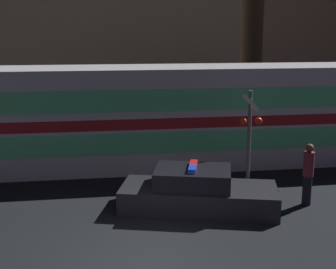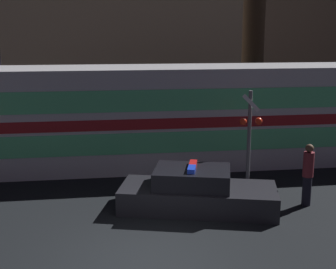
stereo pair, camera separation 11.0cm
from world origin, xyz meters
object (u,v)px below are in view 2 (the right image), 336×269
Objects in this scene: pedestrian at (308,174)px; crossing_signal_near at (250,132)px; train at (145,116)px; police_car at (197,193)px.

pedestrian is 0.58× the size of crossing_signal_near.
train is 4.36m from crossing_signal_near.
police_car is at bearing -142.01° from crossing_signal_near.
train is at bearing 116.86° from police_car.
police_car is (0.96, -4.77, -1.34)m from train.
train is 6.50m from pedestrian.
crossing_signal_near is (-1.18, 1.72, 0.88)m from pedestrian.
crossing_signal_near is (2.95, -3.22, -0.01)m from train.
pedestrian reaches higher than police_car.
train is 4.46× the size of police_car.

